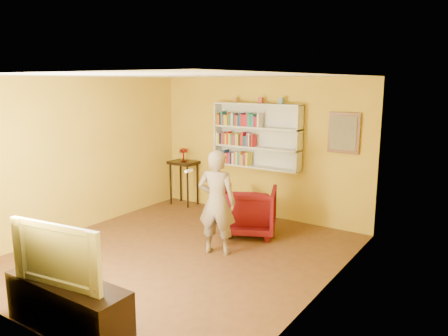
{
  "coord_description": "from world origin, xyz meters",
  "views": [
    {
      "loc": [
        4.07,
        -4.88,
        2.62
      ],
      "look_at": [
        0.32,
        0.75,
        1.27
      ],
      "focal_mm": 35.0,
      "sensor_mm": 36.0,
      "label": 1
    }
  ],
  "objects_px": {
    "person": "(217,202)",
    "television": "(64,252)",
    "console_table": "(184,169)",
    "armchair": "(249,211)",
    "tv_cabinet": "(68,306)",
    "bookshelf": "(258,136)",
    "ruby_lustre": "(183,152)"
  },
  "relations": [
    {
      "from": "bookshelf",
      "to": "armchair",
      "type": "height_order",
      "value": "bookshelf"
    },
    {
      "from": "bookshelf",
      "to": "console_table",
      "type": "xyz_separation_m",
      "value": [
        -1.72,
        -0.16,
        -0.81
      ]
    },
    {
      "from": "tv_cabinet",
      "to": "television",
      "type": "bearing_deg",
      "value": 0.0
    },
    {
      "from": "person",
      "to": "ruby_lustre",
      "type": "bearing_deg",
      "value": -57.57
    },
    {
      "from": "television",
      "to": "person",
      "type": "bearing_deg",
      "value": 79.68
    },
    {
      "from": "television",
      "to": "console_table",
      "type": "bearing_deg",
      "value": 106.51
    },
    {
      "from": "tv_cabinet",
      "to": "armchair",
      "type": "bearing_deg",
      "value": 88.85
    },
    {
      "from": "console_table",
      "to": "tv_cabinet",
      "type": "distance_m",
      "value": 4.97
    },
    {
      "from": "person",
      "to": "tv_cabinet",
      "type": "height_order",
      "value": "person"
    },
    {
      "from": "ruby_lustre",
      "to": "tv_cabinet",
      "type": "relative_size",
      "value": 0.18
    },
    {
      "from": "person",
      "to": "television",
      "type": "distance_m",
      "value": 2.64
    },
    {
      "from": "tv_cabinet",
      "to": "console_table",
      "type": "bearing_deg",
      "value": 114.42
    },
    {
      "from": "armchair",
      "to": "console_table",
      "type": "bearing_deg",
      "value": -45.35
    },
    {
      "from": "ruby_lustre",
      "to": "person",
      "type": "height_order",
      "value": "person"
    },
    {
      "from": "console_table",
      "to": "bookshelf",
      "type": "bearing_deg",
      "value": 5.3
    },
    {
      "from": "console_table",
      "to": "television",
      "type": "xyz_separation_m",
      "value": [
        2.04,
        -4.5,
        0.1
      ]
    },
    {
      "from": "bookshelf",
      "to": "television",
      "type": "bearing_deg",
      "value": -86.03
    },
    {
      "from": "person",
      "to": "television",
      "type": "height_order",
      "value": "person"
    },
    {
      "from": "ruby_lustre",
      "to": "television",
      "type": "relative_size",
      "value": 0.24
    },
    {
      "from": "bookshelf",
      "to": "television",
      "type": "height_order",
      "value": "bookshelf"
    },
    {
      "from": "ruby_lustre",
      "to": "console_table",
      "type": "bearing_deg",
      "value": 180.0
    },
    {
      "from": "bookshelf",
      "to": "console_table",
      "type": "distance_m",
      "value": 1.91
    },
    {
      "from": "console_table",
      "to": "person",
      "type": "relative_size",
      "value": 0.58
    },
    {
      "from": "bookshelf",
      "to": "tv_cabinet",
      "type": "relative_size",
      "value": 1.17
    },
    {
      "from": "tv_cabinet",
      "to": "ruby_lustre",
      "type": "bearing_deg",
      "value": 114.42
    },
    {
      "from": "ruby_lustre",
      "to": "tv_cabinet",
      "type": "bearing_deg",
      "value": -65.58
    },
    {
      "from": "bookshelf",
      "to": "person",
      "type": "height_order",
      "value": "bookshelf"
    },
    {
      "from": "bookshelf",
      "to": "person",
      "type": "relative_size",
      "value": 1.11
    },
    {
      "from": "console_table",
      "to": "armchair",
      "type": "distance_m",
      "value": 2.3
    },
    {
      "from": "armchair",
      "to": "person",
      "type": "distance_m",
      "value": 1.12
    },
    {
      "from": "person",
      "to": "tv_cabinet",
      "type": "bearing_deg",
      "value": 70.95
    },
    {
      "from": "bookshelf",
      "to": "armchair",
      "type": "bearing_deg",
      "value": -67.93
    }
  ]
}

